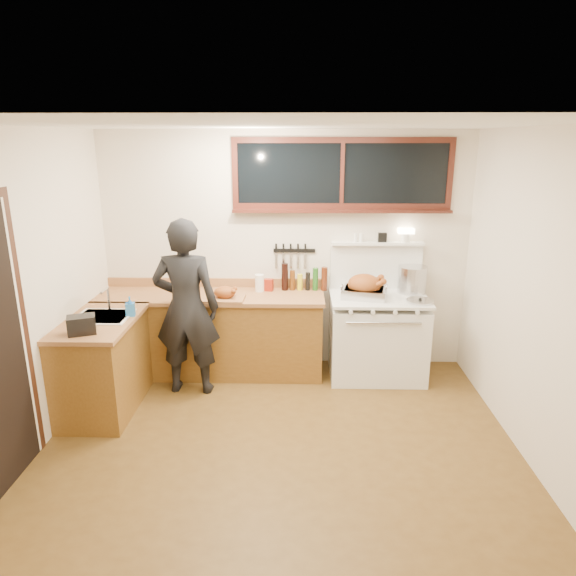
{
  "coord_description": "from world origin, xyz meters",
  "views": [
    {
      "loc": [
        0.15,
        -3.79,
        2.51
      ],
      "look_at": [
        0.05,
        0.85,
        1.15
      ],
      "focal_mm": 32.0,
      "sensor_mm": 36.0,
      "label": 1
    }
  ],
  "objects_px": {
    "roast_turkey": "(365,288)",
    "cutting_board": "(225,294)",
    "man": "(186,308)",
    "vintage_stove": "(377,335)"
  },
  "relations": [
    {
      "from": "man",
      "to": "cutting_board",
      "type": "height_order",
      "value": "man"
    },
    {
      "from": "vintage_stove",
      "to": "man",
      "type": "xyz_separation_m",
      "value": [
        -1.96,
        -0.41,
        0.43
      ]
    },
    {
      "from": "man",
      "to": "roast_turkey",
      "type": "relative_size",
      "value": 3.53
    },
    {
      "from": "cutting_board",
      "to": "vintage_stove",
      "type": "bearing_deg",
      "value": 4.96
    },
    {
      "from": "cutting_board",
      "to": "roast_turkey",
      "type": "bearing_deg",
      "value": 4.12
    },
    {
      "from": "vintage_stove",
      "to": "cutting_board",
      "type": "relative_size",
      "value": 3.83
    },
    {
      "from": "cutting_board",
      "to": "roast_turkey",
      "type": "xyz_separation_m",
      "value": [
        1.45,
        0.1,
        0.05
      ]
    },
    {
      "from": "vintage_stove",
      "to": "roast_turkey",
      "type": "xyz_separation_m",
      "value": [
        -0.16,
        -0.04,
        0.54
      ]
    },
    {
      "from": "man",
      "to": "roast_turkey",
      "type": "distance_m",
      "value": 1.84
    },
    {
      "from": "roast_turkey",
      "to": "cutting_board",
      "type": "bearing_deg",
      "value": -175.88
    }
  ]
}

